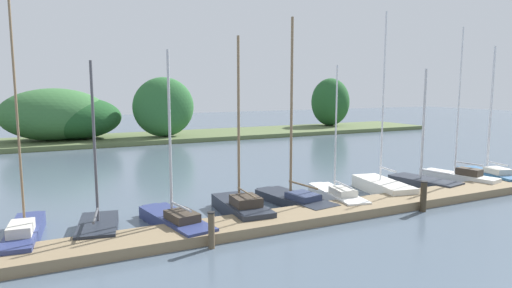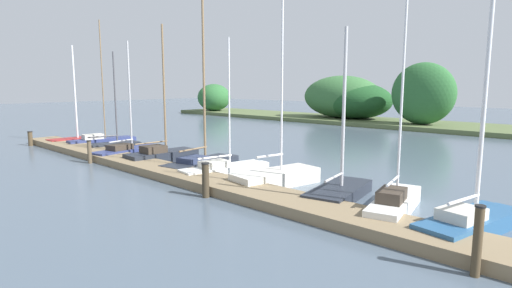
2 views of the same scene
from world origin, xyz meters
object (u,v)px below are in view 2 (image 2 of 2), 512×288
(sailboat_7, at_px, (279,176))
(mooring_piling_2, at_px, (206,180))
(mooring_piling_0, at_px, (30,138))
(mooring_piling_1, at_px, (90,152))
(sailboat_10, at_px, (472,218))
(sailboat_6, at_px, (226,168))
(sailboat_1, at_px, (103,140))
(sailboat_0, at_px, (77,138))
(sailboat_2, at_px, (116,145))
(sailboat_5, at_px, (203,160))
(sailboat_8, at_px, (340,189))
(mooring_piling_3, at_px, (478,241))
(sailboat_4, at_px, (163,154))
(sailboat_3, at_px, (129,150))
(sailboat_9, at_px, (395,201))

(sailboat_7, height_order, mooring_piling_2, sailboat_7)
(mooring_piling_0, distance_m, mooring_piling_1, 8.67)
(sailboat_10, xyz_separation_m, mooring_piling_0, (-25.73, -2.81, 0.09))
(sailboat_6, height_order, sailboat_7, sailboat_7)
(sailboat_1, distance_m, mooring_piling_0, 4.71)
(sailboat_0, height_order, sailboat_10, sailboat_10)
(sailboat_2, relative_size, sailboat_7, 0.70)
(sailboat_0, xyz_separation_m, mooring_piling_1, (7.52, -2.49, 0.25))
(sailboat_2, bearing_deg, mooring_piling_0, 128.85)
(sailboat_1, distance_m, sailboat_10, 22.34)
(sailboat_6, relative_size, sailboat_10, 0.83)
(sailboat_6, relative_size, mooring_piling_2, 4.76)
(mooring_piling_1, bearing_deg, sailboat_10, 9.31)
(sailboat_5, distance_m, sailboat_8, 7.66)
(sailboat_7, bearing_deg, mooring_piling_3, -101.49)
(sailboat_6, relative_size, mooring_piling_1, 5.06)
(sailboat_5, relative_size, sailboat_7, 0.93)
(sailboat_4, distance_m, sailboat_10, 14.77)
(sailboat_1, distance_m, sailboat_5, 10.25)
(sailboat_3, relative_size, mooring_piling_2, 5.04)
(sailboat_0, bearing_deg, sailboat_8, -87.64)
(sailboat_5, relative_size, mooring_piling_1, 6.70)
(sailboat_2, distance_m, sailboat_5, 8.00)
(sailboat_2, relative_size, sailboat_5, 0.75)
(sailboat_7, relative_size, mooring_piling_0, 8.90)
(sailboat_1, height_order, sailboat_7, sailboat_7)
(sailboat_7, distance_m, sailboat_10, 7.22)
(sailboat_4, relative_size, sailboat_7, 0.82)
(sailboat_5, xyz_separation_m, mooring_piling_2, (4.18, -3.25, 0.27))
(sailboat_7, bearing_deg, sailboat_3, 104.18)
(sailboat_3, bearing_deg, mooring_piling_3, -107.29)
(sailboat_0, distance_m, sailboat_6, 14.54)
(sailboat_7, relative_size, sailboat_8, 1.43)
(sailboat_5, bearing_deg, mooring_piling_1, 115.35)
(mooring_piling_2, bearing_deg, sailboat_0, 171.60)
(sailboat_3, relative_size, sailboat_7, 0.75)
(sailboat_7, xyz_separation_m, mooring_piling_2, (-0.70, -3.20, 0.27))
(sailboat_10, distance_m, mooring_piling_1, 17.29)
(sailboat_4, relative_size, sailboat_8, 1.18)
(sailboat_4, bearing_deg, mooring_piling_0, 107.59)
(sailboat_9, xyz_separation_m, mooring_piling_1, (-14.82, -2.96, 0.20))
(sailboat_3, xyz_separation_m, sailboat_7, (10.35, 0.76, 0.04))
(sailboat_0, height_order, sailboat_3, sailboat_0)
(sailboat_7, height_order, mooring_piling_0, sailboat_7)
(sailboat_9, distance_m, mooring_piling_0, 23.68)
(sailboat_3, distance_m, sailboat_6, 7.52)
(sailboat_1, relative_size, sailboat_5, 1.01)
(sailboat_0, relative_size, sailboat_10, 0.91)
(sailboat_3, relative_size, sailboat_4, 0.91)
(sailboat_5, relative_size, sailboat_10, 1.10)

